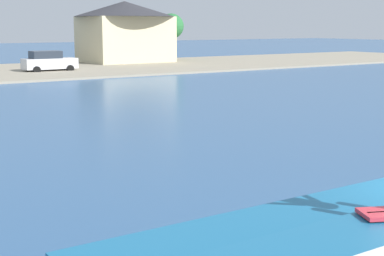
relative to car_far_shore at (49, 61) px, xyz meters
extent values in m
cube|color=silver|center=(0.09, 0.00, -0.18)|extent=(4.56, 1.73, 0.90)
cube|color=#262D38|center=(-0.26, 0.00, 0.59)|extent=(2.51, 1.56, 0.64)
cylinder|color=black|center=(1.57, 0.92, -0.63)|extent=(0.64, 0.22, 0.64)
cylinder|color=black|center=(1.57, -0.92, -0.63)|extent=(0.64, 0.22, 0.64)
cylinder|color=black|center=(-1.40, 0.92, -0.63)|extent=(0.64, 0.22, 0.64)
cylinder|color=black|center=(-1.40, -0.92, -0.63)|extent=(0.64, 0.22, 0.64)
cube|color=beige|center=(11.33, 7.49, 1.52)|extent=(8.59, 7.03, 4.93)
cone|color=#2D2D33|center=(11.33, 7.49, 4.79)|extent=(10.66, 10.66, 1.60)
cylinder|color=brown|center=(17.25, 7.61, 0.60)|extent=(0.54, 0.54, 3.10)
sphere|color=#276835|center=(17.25, 7.61, 2.99)|extent=(2.79, 2.79, 2.79)
camera|label=1|loc=(-18.08, -48.77, 3.07)|focal=54.75mm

